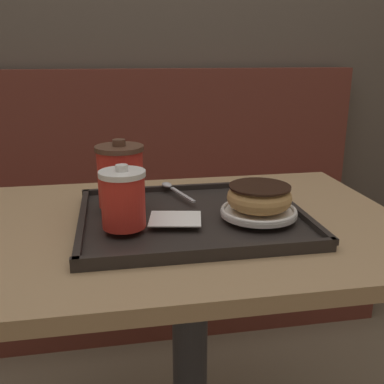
# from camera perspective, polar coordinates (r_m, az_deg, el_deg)

# --- Properties ---
(wall_behind) EXTENTS (8.00, 0.05, 2.40)m
(wall_behind) POSITION_cam_1_polar(r_m,az_deg,el_deg) (1.97, -6.19, 21.21)
(wall_behind) COLOR brown
(wall_behind) RESTS_ON ground_plane
(booth_bench) EXTENTS (1.69, 0.44, 1.00)m
(booth_bench) POSITION_cam_1_polar(r_m,az_deg,el_deg) (1.89, -3.75, -5.96)
(booth_bench) COLOR brown
(booth_bench) RESTS_ON ground_plane
(cafe_table) EXTENTS (0.90, 0.64, 0.73)m
(cafe_table) POSITION_cam_1_polar(r_m,az_deg,el_deg) (1.01, -0.28, -12.46)
(cafe_table) COLOR tan
(cafe_table) RESTS_ON ground_plane
(serving_tray) EXTENTS (0.45, 0.38, 0.02)m
(serving_tray) POSITION_cam_1_polar(r_m,az_deg,el_deg) (0.93, 0.00, -3.34)
(serving_tray) COLOR #282321
(serving_tray) RESTS_ON cafe_table
(napkin_paper) EXTENTS (0.11, 0.10, 0.00)m
(napkin_paper) POSITION_cam_1_polar(r_m,az_deg,el_deg) (0.88, -2.14, -3.40)
(napkin_paper) COLOR white
(napkin_paper) RESTS_ON serving_tray
(coffee_cup_front) EXTENTS (0.09, 0.09, 0.12)m
(coffee_cup_front) POSITION_cam_1_polar(r_m,az_deg,el_deg) (0.83, -8.74, -0.84)
(coffee_cup_front) COLOR red
(coffee_cup_front) RESTS_ON serving_tray
(coffee_cup_rear) EXTENTS (0.10, 0.10, 0.14)m
(coffee_cup_rear) POSITION_cam_1_polar(r_m,az_deg,el_deg) (0.95, -9.06, 2.08)
(coffee_cup_rear) COLOR red
(coffee_cup_rear) RESTS_ON serving_tray
(plate_with_chocolate_donut) EXTENTS (0.15, 0.15, 0.01)m
(plate_with_chocolate_donut) POSITION_cam_1_polar(r_m,az_deg,el_deg) (0.91, 8.46, -2.44)
(plate_with_chocolate_donut) COLOR white
(plate_with_chocolate_donut) RESTS_ON serving_tray
(donut_chocolate_glazed) EXTENTS (0.13, 0.13, 0.05)m
(donut_chocolate_glazed) POSITION_cam_1_polar(r_m,az_deg,el_deg) (0.90, 8.55, -0.60)
(donut_chocolate_glazed) COLOR tan
(donut_chocolate_glazed) RESTS_ON plate_with_chocolate_donut
(spoon) EXTENTS (0.06, 0.15, 0.01)m
(spoon) POSITION_cam_1_polar(r_m,az_deg,el_deg) (1.06, -2.72, 0.56)
(spoon) COLOR silver
(spoon) RESTS_ON serving_tray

